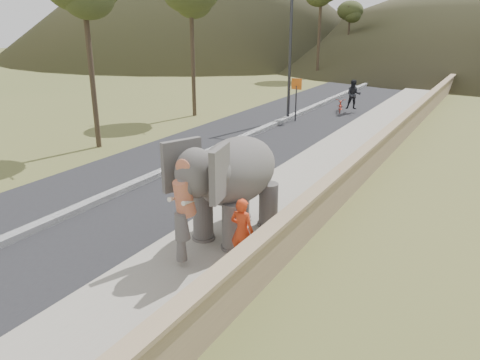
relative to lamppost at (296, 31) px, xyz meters
name	(u,v)px	position (x,y,z in m)	size (l,w,h in m)	color
ground	(216,253)	(4.69, -15.58, -4.87)	(160.00, 160.00, 0.00)	olive
road	(240,141)	(-0.31, -5.58, -4.86)	(7.00, 120.00, 0.03)	black
median	(240,139)	(-0.31, -5.58, -4.76)	(0.35, 120.00, 0.22)	black
walkway	(342,154)	(4.69, -5.58, -4.80)	(3.00, 120.00, 0.15)	#9E9687
parapet	(382,148)	(6.34, -5.58, -4.32)	(0.30, 120.00, 1.10)	tan
lamppost	(296,31)	(0.00, 0.00, 0.00)	(1.76, 0.36, 8.00)	#2A2A2F
signboard	(296,92)	(0.19, -0.09, -3.23)	(0.60, 0.08, 2.40)	#2D2D33
elephant_and_man	(237,185)	(4.71, -14.55, -3.38)	(2.34, 3.88, 2.71)	#625D58
motorcyclist	(348,99)	(1.97, 3.83, -4.04)	(1.81, 1.74, 2.04)	maroon
trees	(426,40)	(4.70, 12.78, -0.81)	(47.67, 42.50, 9.81)	#473828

